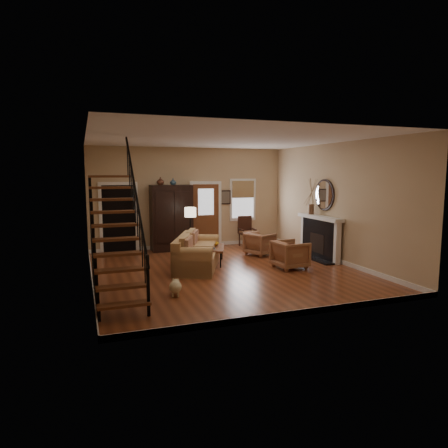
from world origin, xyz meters
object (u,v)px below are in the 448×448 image
object	(u,v)px
sofa	(197,252)
coffee_table	(211,255)
armoire	(171,218)
side_chair	(247,232)
armchair_right	(260,244)
armchair_left	(290,254)
floor_lamp	(191,232)

from	to	relation	value
sofa	coffee_table	size ratio (longest dim) A/B	1.89
armoire	side_chair	bearing A→B (deg)	-4.48
side_chair	armchair_right	bearing A→B (deg)	-97.76
sofa	side_chair	distance (m)	3.42
armchair_left	armchair_right	xyz separation A→B (m)	(-0.03, 1.81, -0.02)
coffee_table	armchair_right	bearing A→B (deg)	18.16
armoire	coffee_table	size ratio (longest dim) A/B	1.77
armoire	sofa	bearing A→B (deg)	-87.56
coffee_table	armchair_left	world-z (taller)	armchair_left
armchair_right	floor_lamp	bearing A→B (deg)	53.85
armchair_left	floor_lamp	distance (m)	3.08
sofa	floor_lamp	distance (m)	1.42
sofa	side_chair	bearing A→B (deg)	67.90
coffee_table	armchair_right	xyz separation A→B (m)	(1.74, 0.57, 0.12)
coffee_table	armchair_left	xyz separation A→B (m)	(1.77, -1.24, 0.14)
floor_lamp	side_chair	world-z (taller)	floor_lamp
floor_lamp	side_chair	xyz separation A→B (m)	(2.25, 1.03, -0.23)
armchair_right	side_chair	size ratio (longest dim) A/B	0.74
coffee_table	armchair_right	world-z (taller)	armchair_right
coffee_table	floor_lamp	xyz separation A→B (m)	(-0.32, 0.99, 0.51)
armchair_left	side_chair	xyz separation A→B (m)	(0.17, 3.26, 0.15)
armoire	sofa	distance (m)	2.68
coffee_table	side_chair	world-z (taller)	side_chair
sofa	coffee_table	bearing A→B (deg)	60.54
sofa	armchair_right	distance (m)	2.44
armoire	armchair_right	xyz separation A→B (m)	(2.35, -1.65, -0.71)
armoire	sofa	size ratio (longest dim) A/B	0.93
armchair_right	armchair_left	bearing A→B (deg)	156.35
coffee_table	floor_lamp	distance (m)	1.16
armchair_right	sofa	bearing A→B (deg)	88.41
armchair_left	side_chair	size ratio (longest dim) A/B	0.79
sofa	side_chair	world-z (taller)	side_chair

